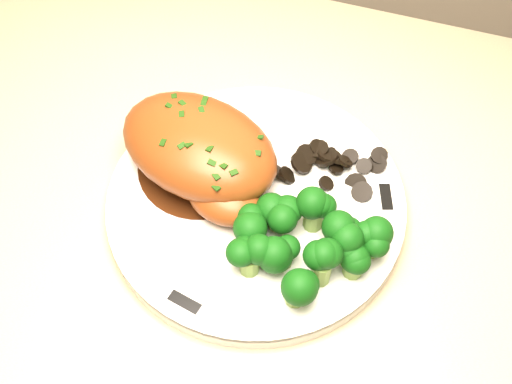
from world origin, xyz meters
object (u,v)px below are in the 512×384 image
(broccoli_florets, at_px, (306,244))
(chicken_breast, at_px, (202,152))
(plate, at_px, (256,203))
(counter, at_px, (161,336))

(broccoli_florets, bearing_deg, chicken_breast, 153.05)
(plate, distance_m, broccoli_florets, 0.08)
(plate, height_order, broccoli_florets, broccoli_florets)
(chicken_breast, bearing_deg, broccoli_florets, -11.40)
(chicken_breast, bearing_deg, counter, -158.81)
(counter, distance_m, broccoli_florets, 0.55)
(broccoli_florets, bearing_deg, plate, 142.64)
(chicken_breast, xyz_separation_m, broccoli_florets, (0.12, -0.06, -0.01))
(counter, relative_size, broccoli_florets, 16.54)
(counter, height_order, chicken_breast, counter)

